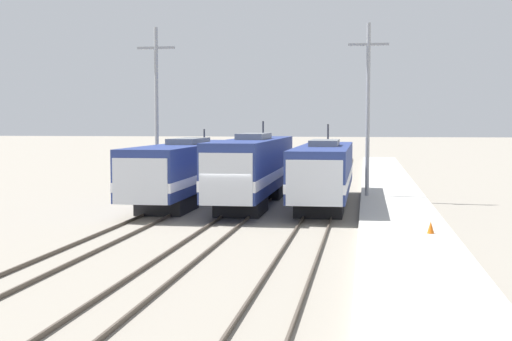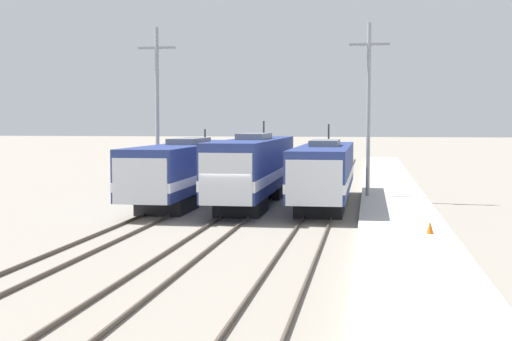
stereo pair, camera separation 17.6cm
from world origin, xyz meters
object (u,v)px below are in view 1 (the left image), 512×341
Objects in this scene: locomotive_far_right at (324,172)px; traffic_cone at (431,227)px; locomotive_center at (253,169)px; catenary_tower_left at (157,108)px; catenary_tower_right at (368,107)px; locomotive_far_left at (187,170)px.

traffic_cone is (5.12, -11.75, -1.41)m from locomotive_far_right.
traffic_cone is at bearing -66.45° from locomotive_far_right.
traffic_cone is at bearing -51.11° from locomotive_center.
catenary_tower_right is (13.68, 0.00, 0.00)m from catenary_tower_left.
catenary_tower_left is at bearing 133.77° from locomotive_far_left.
catenary_tower_left is 1.00× the size of catenary_tower_right.
catenary_tower_right is at bearing 27.70° from locomotive_center.
catenary_tower_right is 16.22m from traffic_cone.
locomotive_center is 14.95m from traffic_cone.
locomotive_center is (4.22, -0.69, 0.15)m from locomotive_far_left.
catenary_tower_left is 13.68m from catenary_tower_right.
locomotive_center reaches higher than locomotive_far_right.
traffic_cone is (2.60, -15.11, -5.30)m from catenary_tower_right.
locomotive_center is 4.22m from locomotive_far_right.
catenary_tower_left reaches higher than locomotive_far_left.
catenary_tower_right reaches higher than locomotive_far_right.
catenary_tower_left is at bearing 180.00° from catenary_tower_right.
locomotive_far_right is at bearing -3.48° from locomotive_far_left.
catenary_tower_right reaches higher than locomotive_far_left.
locomotive_far_right is 12.29m from catenary_tower_left.
catenary_tower_left is at bearing 137.14° from traffic_cone.
traffic_cone is (13.55, -12.26, -1.44)m from locomotive_far_left.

